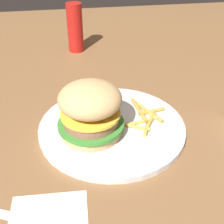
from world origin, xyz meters
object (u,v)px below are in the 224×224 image
object	(u,v)px
fork	(49,224)
ketchup_bottle	(75,28)
sandwich	(90,110)
fries_pile	(146,117)
plate	(112,127)

from	to	relation	value
fork	ketchup_bottle	world-z (taller)	ketchup_bottle
sandwich	fries_pile	size ratio (longest dim) A/B	1.08
ketchup_bottle	plate	bearing A→B (deg)	96.51
fries_pile	fork	size ratio (longest dim) A/B	0.68
fries_pile	ketchup_bottle	bearing A→B (deg)	-73.67
plate	sandwich	distance (m)	0.07
plate	fries_pile	world-z (taller)	fries_pile
sandwich	fries_pile	xyz separation A→B (m)	(-0.11, -0.03, -0.05)
fries_pile	sandwich	bearing A→B (deg)	13.08
plate	fries_pile	xyz separation A→B (m)	(-0.07, -0.01, 0.01)
plate	ketchup_bottle	distance (m)	0.40
sandwich	fork	size ratio (longest dim) A/B	0.73
plate	fork	distance (m)	0.23
fries_pile	fork	bearing A→B (deg)	47.84
plate	sandwich	world-z (taller)	sandwich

